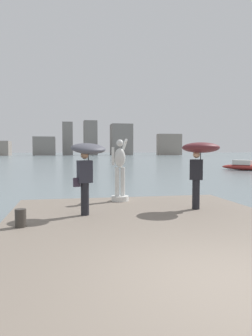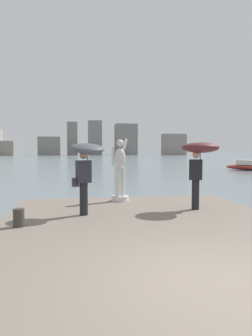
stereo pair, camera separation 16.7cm
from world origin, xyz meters
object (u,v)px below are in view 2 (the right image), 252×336
onlooker_left (86,159)px  mooring_bollard (19,218)px  boat_near (250,167)px  statue_white_figure (120,174)px  onlooker_right (199,155)px

onlooker_left → mooring_bollard: size_ratio=4.81×
mooring_bollard → boat_near: (19.80, 23.15, -0.21)m
statue_white_figure → boat_near: statue_white_figure is taller
onlooker_right → boat_near: size_ratio=0.39×
mooring_bollard → boat_near: boat_near is taller
statue_white_figure → boat_near: 26.17m
statue_white_figure → onlooker_left: bearing=-120.6°
statue_white_figure → onlooker_left: statue_white_figure is taller
statue_white_figure → mooring_bollard: (-2.85, -3.24, -0.71)m
mooring_bollard → onlooker_right: bearing=15.0°
onlooker_left → mooring_bollard: 2.34m
onlooker_left → statue_white_figure: bearing=59.4°
statue_white_figure → onlooker_right: 2.91m
boat_near → mooring_bollard: bearing=-130.5°
boat_near → onlooker_right: bearing=-124.3°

